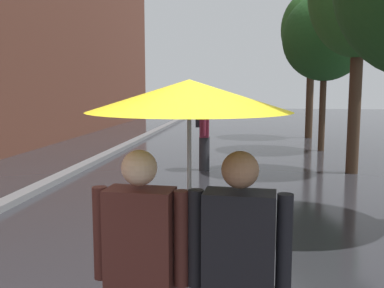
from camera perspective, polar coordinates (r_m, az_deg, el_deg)
name	(u,v)px	position (r m, az deg, el deg)	size (l,w,h in m)	color
kerb_strip	(97,159)	(12.55, -12.12, -1.93)	(0.30, 36.00, 0.12)	slate
street_tree_3	(325,38)	(14.87, 16.69, 12.90)	(2.64, 2.64, 4.92)	#473323
street_tree_4	(312,30)	(18.54, 15.12, 13.90)	(2.40, 2.40, 5.77)	#473323
couple_under_umbrella	(189,200)	(2.57, -0.38, -7.15)	(1.17, 1.16, 2.11)	black
pedestrian_walking_midground	(204,134)	(10.92, 1.53, 1.26)	(0.35, 0.59, 1.68)	#2D2D33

